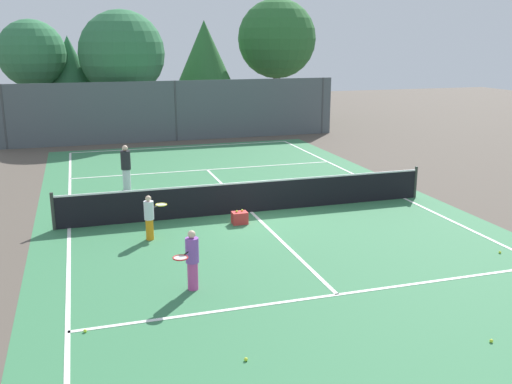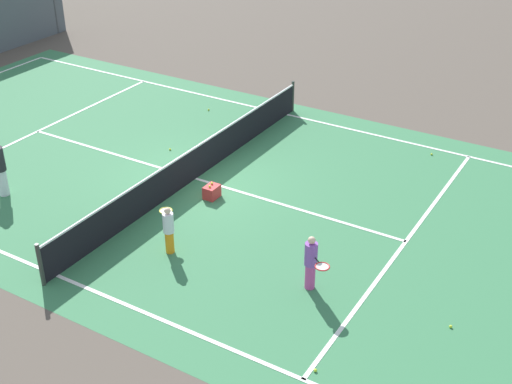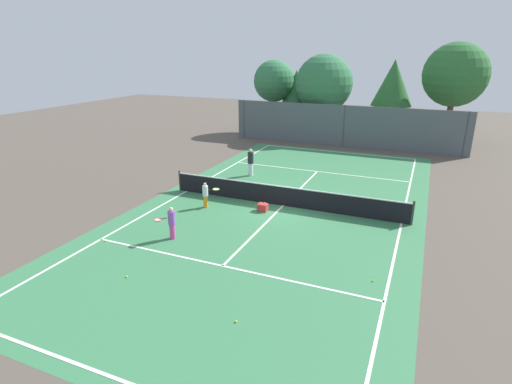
{
  "view_description": "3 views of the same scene",
  "coord_description": "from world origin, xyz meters",
  "px_view_note": "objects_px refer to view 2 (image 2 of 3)",
  "views": [
    {
      "loc": [
        -5.01,
        -16.69,
        5.28
      ],
      "look_at": [
        -0.09,
        -0.8,
        0.87
      ],
      "focal_mm": 40.37,
      "sensor_mm": 36.0,
      "label": 1
    },
    {
      "loc": [
        -14.18,
        -10.59,
        9.51
      ],
      "look_at": [
        -1.4,
        -2.89,
        1.08
      ],
      "focal_mm": 48.46,
      "sensor_mm": 36.0,
      "label": 2
    },
    {
      "loc": [
        6.04,
        -17.61,
        7.21
      ],
      "look_at": [
        -0.49,
        -2.24,
        1.36
      ],
      "focal_mm": 28.62,
      "sensor_mm": 36.0,
      "label": 3
    }
  ],
  "objects_px": {
    "tennis_ball_0": "(432,154)",
    "tennis_ball_4": "(315,370)",
    "player_2": "(169,229)",
    "tennis_ball_5": "(209,110)",
    "player_1": "(311,262)",
    "ball_crate": "(212,192)",
    "tennis_ball_2": "(170,149)",
    "tennis_ball_1": "(451,326)",
    "player_0": "(0,168)"
  },
  "relations": [
    {
      "from": "tennis_ball_0",
      "to": "tennis_ball_4",
      "type": "xyz_separation_m",
      "value": [
        -10.21,
        -1.13,
        0.0
      ]
    },
    {
      "from": "player_2",
      "to": "tennis_ball_5",
      "type": "bearing_deg",
      "value": 28.39
    },
    {
      "from": "player_1",
      "to": "ball_crate",
      "type": "xyz_separation_m",
      "value": [
        2.24,
        4.18,
        -0.52
      ]
    },
    {
      "from": "player_1",
      "to": "tennis_ball_2",
      "type": "xyz_separation_m",
      "value": [
        4.02,
        6.98,
        -0.67
      ]
    },
    {
      "from": "tennis_ball_2",
      "to": "ball_crate",
      "type": "bearing_deg",
      "value": -122.5
    },
    {
      "from": "tennis_ball_0",
      "to": "tennis_ball_1",
      "type": "relative_size",
      "value": 1.0
    },
    {
      "from": "tennis_ball_1",
      "to": "tennis_ball_4",
      "type": "relative_size",
      "value": 1.0
    },
    {
      "from": "tennis_ball_0",
      "to": "tennis_ball_4",
      "type": "distance_m",
      "value": 10.27
    },
    {
      "from": "player_2",
      "to": "tennis_ball_5",
      "type": "xyz_separation_m",
      "value": [
        7.75,
        4.19,
        -0.62
      ]
    },
    {
      "from": "player_0",
      "to": "tennis_ball_2",
      "type": "height_order",
      "value": "player_0"
    },
    {
      "from": "player_2",
      "to": "tennis_ball_1",
      "type": "height_order",
      "value": "player_2"
    },
    {
      "from": "player_2",
      "to": "tennis_ball_2",
      "type": "distance_m",
      "value": 5.66
    },
    {
      "from": "tennis_ball_0",
      "to": "tennis_ball_5",
      "type": "xyz_separation_m",
      "value": [
        -0.63,
        7.92,
        0.0
      ]
    },
    {
      "from": "tennis_ball_1",
      "to": "tennis_ball_5",
      "type": "bearing_deg",
      "value": 57.3
    },
    {
      "from": "player_2",
      "to": "tennis_ball_1",
      "type": "distance_m",
      "value": 6.77
    },
    {
      "from": "player_0",
      "to": "ball_crate",
      "type": "bearing_deg",
      "value": -60.6
    },
    {
      "from": "player_0",
      "to": "tennis_ball_0",
      "type": "relative_size",
      "value": 24.93
    },
    {
      "from": "ball_crate",
      "to": "tennis_ball_4",
      "type": "height_order",
      "value": "ball_crate"
    },
    {
      "from": "tennis_ball_1",
      "to": "tennis_ball_5",
      "type": "height_order",
      "value": "same"
    },
    {
      "from": "player_0",
      "to": "ball_crate",
      "type": "height_order",
      "value": "player_0"
    },
    {
      "from": "player_2",
      "to": "tennis_ball_2",
      "type": "bearing_deg",
      "value": 37.26
    },
    {
      "from": "ball_crate",
      "to": "tennis_ball_4",
      "type": "bearing_deg",
      "value": -129.59
    },
    {
      "from": "player_0",
      "to": "tennis_ball_0",
      "type": "distance_m",
      "value": 12.69
    },
    {
      "from": "player_2",
      "to": "tennis_ball_2",
      "type": "height_order",
      "value": "player_2"
    },
    {
      "from": "player_2",
      "to": "tennis_ball_4",
      "type": "bearing_deg",
      "value": -110.61
    },
    {
      "from": "ball_crate",
      "to": "tennis_ball_5",
      "type": "distance_m",
      "value": 6.2
    },
    {
      "from": "player_2",
      "to": "tennis_ball_1",
      "type": "relative_size",
      "value": 18.83
    },
    {
      "from": "player_2",
      "to": "tennis_ball_4",
      "type": "height_order",
      "value": "player_2"
    },
    {
      "from": "ball_crate",
      "to": "tennis_ball_2",
      "type": "bearing_deg",
      "value": 57.5
    },
    {
      "from": "player_2",
      "to": "tennis_ball_0",
      "type": "distance_m",
      "value": 9.2
    },
    {
      "from": "tennis_ball_2",
      "to": "tennis_ball_4",
      "type": "relative_size",
      "value": 1.0
    },
    {
      "from": "player_2",
      "to": "ball_crate",
      "type": "xyz_separation_m",
      "value": [
        2.69,
        0.61,
        -0.47
      ]
    },
    {
      "from": "tennis_ball_4",
      "to": "player_1",
      "type": "bearing_deg",
      "value": 29.38
    },
    {
      "from": "tennis_ball_1",
      "to": "tennis_ball_5",
      "type": "relative_size",
      "value": 1.0
    },
    {
      "from": "player_1",
      "to": "tennis_ball_1",
      "type": "bearing_deg",
      "value": -84.51
    },
    {
      "from": "player_0",
      "to": "tennis_ball_2",
      "type": "distance_m",
      "value": 5.19
    },
    {
      "from": "player_2",
      "to": "tennis_ball_1",
      "type": "bearing_deg",
      "value": -83.54
    },
    {
      "from": "tennis_ball_1",
      "to": "ball_crate",
      "type": "bearing_deg",
      "value": 75.16
    },
    {
      "from": "ball_crate",
      "to": "tennis_ball_1",
      "type": "xyz_separation_m",
      "value": [
        -1.94,
        -7.31,
        -0.15
      ]
    },
    {
      "from": "tennis_ball_1",
      "to": "tennis_ball_0",
      "type": "bearing_deg",
      "value": 21.25
    },
    {
      "from": "tennis_ball_5",
      "to": "tennis_ball_4",
      "type": "bearing_deg",
      "value": -136.62
    },
    {
      "from": "tennis_ball_2",
      "to": "tennis_ball_4",
      "type": "height_order",
      "value": "same"
    },
    {
      "from": "tennis_ball_4",
      "to": "ball_crate",
      "type": "bearing_deg",
      "value": 50.41
    },
    {
      "from": "tennis_ball_0",
      "to": "player_1",
      "type": "bearing_deg",
      "value": 178.85
    },
    {
      "from": "player_1",
      "to": "ball_crate",
      "type": "bearing_deg",
      "value": 61.87
    },
    {
      "from": "ball_crate",
      "to": "tennis_ball_5",
      "type": "height_order",
      "value": "ball_crate"
    },
    {
      "from": "tennis_ball_1",
      "to": "tennis_ball_4",
      "type": "distance_m",
      "value": 3.17
    },
    {
      "from": "player_0",
      "to": "tennis_ball_2",
      "type": "relative_size",
      "value": 24.93
    },
    {
      "from": "tennis_ball_0",
      "to": "tennis_ball_4",
      "type": "bearing_deg",
      "value": -173.69
    },
    {
      "from": "tennis_ball_0",
      "to": "player_0",
      "type": "bearing_deg",
      "value": 132.27
    }
  ]
}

